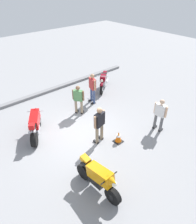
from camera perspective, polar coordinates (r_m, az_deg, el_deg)
ground_plane at (r=9.49m, az=-4.51°, el=-5.97°), size 40.00×40.00×0.00m
curb_edge at (r=12.87m, az=-17.00°, el=4.47°), size 14.00×0.30×0.15m
motorcycle_red_sportbike at (r=9.44m, az=-16.94°, el=-3.24°), size 1.24×1.73×1.14m
motorcycle_maroon_cruiser at (r=13.00m, az=1.54°, el=8.52°), size 1.69×1.42×1.09m
motorcycle_orange_sportbike at (r=6.98m, az=0.04°, el=-17.53°), size 0.70×1.96×1.14m
person_in_black_shirt at (r=8.47m, az=0.39°, el=-3.02°), size 0.66×0.39×1.71m
person_in_green_shirt at (r=10.39m, az=-5.44°, el=3.74°), size 0.49×0.56×1.58m
person_in_white_shirt at (r=9.57m, az=16.73°, el=-0.36°), size 0.33×0.63×1.61m
person_in_red_shirt at (r=11.30m, az=-1.53°, el=7.04°), size 0.40×0.66×1.71m
traffic_cone at (r=8.93m, az=5.68°, el=-6.84°), size 0.36×0.36×0.53m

